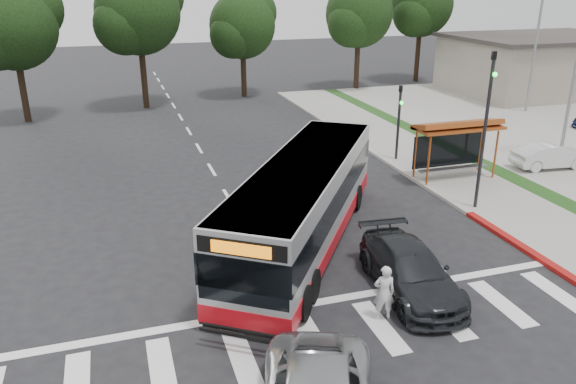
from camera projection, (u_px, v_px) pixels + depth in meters
name	position (u px, v px, depth m)	size (l,w,h in m)	color
ground	(264.00, 257.00, 19.52)	(140.00, 140.00, 0.00)	black
sidewalk_east	(424.00, 160.00, 29.73)	(4.00, 40.00, 0.12)	gray
curb_east	(390.00, 163.00, 29.16)	(0.30, 40.00, 0.15)	#9E9991
curb_east_red	(519.00, 245.00, 20.26)	(0.32, 6.00, 0.15)	maroon
commercial_building	(540.00, 66.00, 46.80)	(14.00, 10.00, 4.40)	#9D9384
building_roof_cap	(545.00, 37.00, 45.96)	(14.60, 10.60, 0.30)	#383330
crosswalk_ladder	(313.00, 340.00, 15.07)	(18.00, 2.60, 0.01)	silver
bus_shelter	(456.00, 132.00, 26.28)	(4.20, 1.60, 2.86)	#A2491B
traffic_signal_ne_tall	(486.00, 119.00, 22.18)	(0.18, 0.37, 6.50)	black
traffic_signal_ne_short	(399.00, 115.00, 28.91)	(0.18, 0.37, 4.00)	black
lot_light_mid	(538.00, 27.00, 38.44)	(1.90, 0.35, 9.01)	gray
tree_ne_a	(360.00, 12.00, 46.76)	(6.16, 5.74, 9.30)	black
tree_ne_b	(422.00, 4.00, 50.33)	(6.16, 5.74, 10.02)	black
tree_north_a	(139.00, 11.00, 39.71)	(6.60, 6.15, 10.17)	black
tree_north_b	(243.00, 24.00, 44.19)	(5.72, 5.33, 8.43)	black
tree_north_c	(14.00, 25.00, 35.88)	(6.16, 5.74, 9.30)	black
transit_bus	(304.00, 205.00, 19.90)	(2.63, 12.12, 3.13)	#A7AAAC
pedestrian	(384.00, 293.00, 15.73)	(0.61, 0.40, 1.68)	silver
dark_sedan	(410.00, 270.00, 17.18)	(2.01, 4.94, 1.43)	#212427
parked_car_1	(551.00, 156.00, 28.19)	(1.34, 3.83, 1.26)	silver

